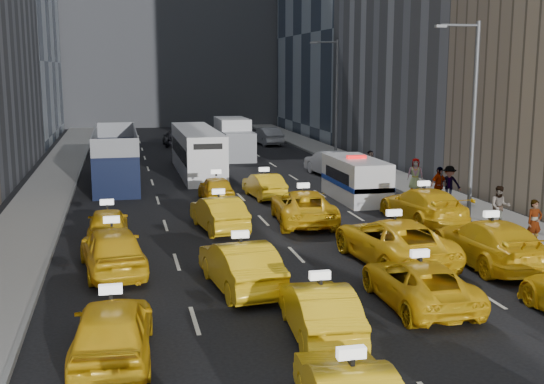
{
  "coord_description": "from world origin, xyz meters",
  "views": [
    {
      "loc": [
        -6.34,
        -16.11,
        6.94
      ],
      "look_at": [
        -0.4,
        10.4,
        2.0
      ],
      "focal_mm": 45.0,
      "sensor_mm": 36.0,
      "label": 1
    }
  ],
  "objects_px": {
    "box_truck": "(234,139)",
    "nypd_van": "(356,180)",
    "city_bus": "(197,152)",
    "double_decker": "(116,157)",
    "pedestrian_0": "(534,222)"
  },
  "relations": [
    {
      "from": "box_truck",
      "to": "pedestrian_0",
      "type": "distance_m",
      "value": 30.4
    },
    {
      "from": "city_bus",
      "to": "double_decker",
      "type": "bearing_deg",
      "value": -155.31
    },
    {
      "from": "box_truck",
      "to": "double_decker",
      "type": "bearing_deg",
      "value": -134.36
    },
    {
      "from": "nypd_van",
      "to": "city_bus",
      "type": "bearing_deg",
      "value": 126.46
    },
    {
      "from": "nypd_van",
      "to": "double_decker",
      "type": "bearing_deg",
      "value": 149.64
    },
    {
      "from": "city_bus",
      "to": "pedestrian_0",
      "type": "xyz_separation_m",
      "value": [
        10.64,
        -22.02,
        -0.44
      ]
    },
    {
      "from": "city_bus",
      "to": "pedestrian_0",
      "type": "distance_m",
      "value": 24.46
    },
    {
      "from": "city_bus",
      "to": "box_truck",
      "type": "bearing_deg",
      "value": 60.77
    },
    {
      "from": "double_decker",
      "to": "city_bus",
      "type": "relative_size",
      "value": 0.97
    },
    {
      "from": "pedestrian_0",
      "to": "nypd_van",
      "type": "bearing_deg",
      "value": 104.77
    },
    {
      "from": "double_decker",
      "to": "box_truck",
      "type": "relative_size",
      "value": 1.66
    },
    {
      "from": "city_bus",
      "to": "box_truck",
      "type": "distance_m",
      "value": 8.47
    },
    {
      "from": "box_truck",
      "to": "nypd_van",
      "type": "bearing_deg",
      "value": -82.65
    },
    {
      "from": "city_bus",
      "to": "box_truck",
      "type": "height_order",
      "value": "box_truck"
    },
    {
      "from": "double_decker",
      "to": "box_truck",
      "type": "distance_m",
      "value": 13.7
    }
  ]
}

